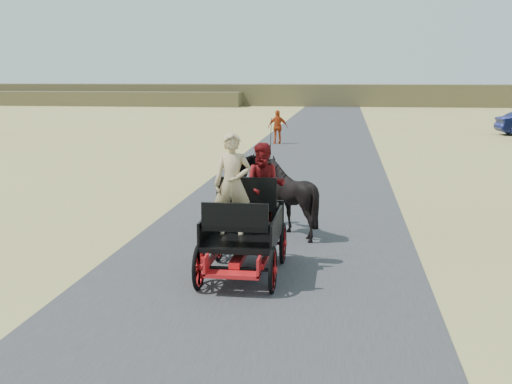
# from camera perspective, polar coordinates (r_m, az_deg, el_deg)

# --- Properties ---
(ground) EXTENTS (140.00, 140.00, 0.00)m
(ground) POSITION_cam_1_polar(r_m,az_deg,el_deg) (13.03, 0.97, -5.23)
(ground) COLOR tan
(road) EXTENTS (6.00, 140.00, 0.01)m
(road) POSITION_cam_1_polar(r_m,az_deg,el_deg) (13.03, 0.97, -5.21)
(road) COLOR #38383A
(road) RESTS_ON ground
(ridge_far) EXTENTS (140.00, 6.00, 2.40)m
(ridge_far) POSITION_cam_1_polar(r_m,az_deg,el_deg) (74.51, 6.87, 8.56)
(ridge_far) COLOR brown
(ridge_far) RESTS_ON ground
(ridge_near) EXTENTS (40.00, 4.00, 1.60)m
(ridge_near) POSITION_cam_1_polar(r_m,az_deg,el_deg) (77.24, -16.28, 7.99)
(ridge_near) COLOR brown
(ridge_near) RESTS_ON ground
(carriage) EXTENTS (1.30, 2.40, 0.72)m
(carriage) POSITION_cam_1_polar(r_m,az_deg,el_deg) (11.46, -1.11, -5.57)
(carriage) COLOR black
(carriage) RESTS_ON ground
(horse_left) EXTENTS (0.91, 2.01, 1.70)m
(horse_left) POSITION_cam_1_polar(r_m,az_deg,el_deg) (14.31, -1.40, -0.33)
(horse_left) COLOR black
(horse_left) RESTS_ON ground
(horse_right) EXTENTS (1.37, 1.54, 1.70)m
(horse_right) POSITION_cam_1_polar(r_m,az_deg,el_deg) (14.18, 2.99, -0.44)
(horse_right) COLOR black
(horse_right) RESTS_ON ground
(driver_man) EXTENTS (0.66, 0.43, 1.80)m
(driver_man) POSITION_cam_1_polar(r_m,az_deg,el_deg) (11.26, -2.10, 0.72)
(driver_man) COLOR tan
(driver_man) RESTS_ON carriage
(passenger_woman) EXTENTS (0.77, 0.60, 1.58)m
(passenger_woman) POSITION_cam_1_polar(r_m,az_deg,el_deg) (11.74, 0.77, 0.57)
(passenger_woman) COLOR #660C0F
(passenger_woman) RESTS_ON carriage
(pedestrian) EXTENTS (1.08, 0.65, 1.73)m
(pedestrian) POSITION_cam_1_polar(r_m,az_deg,el_deg) (32.97, 1.95, 5.80)
(pedestrian) COLOR #BF4115
(pedestrian) RESTS_ON ground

